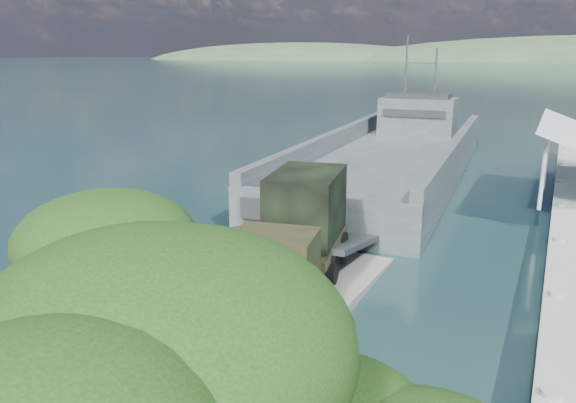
% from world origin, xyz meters
% --- Properties ---
extents(ground, '(1400.00, 1400.00, 0.00)m').
position_xyz_m(ground, '(0.00, 0.00, 0.00)').
color(ground, '#1A3B3E').
rests_on(ground, ground).
extents(boat_ramp, '(10.00, 18.00, 0.50)m').
position_xyz_m(boat_ramp, '(0.00, -1.00, 0.25)').
color(boat_ramp, gray).
rests_on(boat_ramp, ground).
extents(shoreline_rocks, '(3.20, 5.60, 0.90)m').
position_xyz_m(shoreline_rocks, '(-6.20, 0.50, 0.00)').
color(shoreline_rocks, '#565654').
rests_on(shoreline_rocks, ground).
extents(landing_craft, '(11.42, 37.59, 11.03)m').
position_xyz_m(landing_craft, '(0.26, 24.04, 0.90)').
color(landing_craft, '#434A50').
rests_on(landing_craft, ground).
extents(military_truck, '(4.16, 8.86, 3.96)m').
position_xyz_m(military_truck, '(2.75, 2.76, 2.47)').
color(military_truck, black).
rests_on(military_truck, boat_ramp).
extents(soldier, '(0.65, 0.47, 1.67)m').
position_xyz_m(soldier, '(-3.08, -1.67, 1.34)').
color(soldier, black).
rests_on(soldier, boat_ramp).
extents(overhang_tree, '(7.93, 7.30, 7.20)m').
position_xyz_m(overhang_tree, '(7.36, -10.77, 5.77)').
color(overhang_tree, '#392816').
rests_on(overhang_tree, ground).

